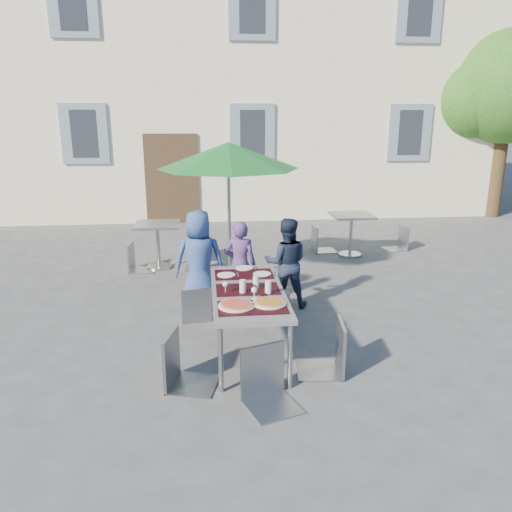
{
  "coord_description": "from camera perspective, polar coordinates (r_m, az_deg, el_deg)",
  "views": [
    {
      "loc": [
        -1.2,
        -5.03,
        2.64
      ],
      "look_at": [
        -0.57,
        1.12,
        0.88
      ],
      "focal_mm": 35.0,
      "sensor_mm": 36.0,
      "label": 1
    }
  ],
  "objects": [
    {
      "name": "chair_5",
      "position": [
        4.66,
        1.34,
        -9.91
      ],
      "size": [
        0.58,
        0.59,
        1.03
      ],
      "color": "gray",
      "rests_on": "ground"
    },
    {
      "name": "place_settings",
      "position": [
        6.17,
        -1.32,
        -1.85
      ],
      "size": [
        0.7,
        0.48,
        0.01
      ],
      "color": "white",
      "rests_on": "dining_table"
    },
    {
      "name": "chair_0",
      "position": [
        6.55,
        -6.99,
        -3.12
      ],
      "size": [
        0.46,
        0.46,
        0.89
      ],
      "color": "gray",
      "rests_on": "ground"
    },
    {
      "name": "cafe_table_0",
      "position": [
        8.92,
        -11.18,
        2.23
      ],
      "size": [
        0.76,
        0.76,
        0.81
      ],
      "color": "#B1B3BA",
      "rests_on": "ground"
    },
    {
      "name": "pizza_near_left",
      "position": [
        5.11,
        -2.26,
        -5.6
      ],
      "size": [
        0.38,
        0.38,
        0.03
      ],
      "color": "white",
      "rests_on": "dining_table"
    },
    {
      "name": "cafe_table_1",
      "position": [
        9.71,
        10.83,
        3.37
      ],
      "size": [
        0.76,
        0.76,
        0.82
      ],
      "color": "#B1B3BA",
      "rests_on": "ground"
    },
    {
      "name": "bg_chair_r_1",
      "position": [
        10.42,
        16.16,
        3.5
      ],
      "size": [
        0.44,
        0.44,
        0.89
      ],
      "color": "#91969D",
      "rests_on": "ground"
    },
    {
      "name": "glassware",
      "position": [
        5.47,
        -0.41,
        -3.43
      ],
      "size": [
        0.53,
        0.38,
        0.15
      ],
      "color": "silver",
      "rests_on": "dining_table"
    },
    {
      "name": "chair_3",
      "position": [
        4.99,
        -8.63,
        -8.18
      ],
      "size": [
        0.57,
        0.57,
        1.05
      ],
      "color": "gray",
      "rests_on": "ground"
    },
    {
      "name": "child_0",
      "position": [
        6.87,
        -6.5,
        -0.55
      ],
      "size": [
        0.7,
        0.46,
        1.41
      ],
      "primitive_type": "imported",
      "rotation": [
        0.0,
        0.0,
        3.13
      ],
      "color": "#304A86",
      "rests_on": "ground"
    },
    {
      "name": "chair_4",
      "position": [
        5.25,
        8.65,
        -6.88
      ],
      "size": [
        0.52,
        0.52,
        1.06
      ],
      "color": "gray",
      "rests_on": "ground"
    },
    {
      "name": "bg_chair_l_0",
      "position": [
        8.86,
        -13.59,
        1.8
      ],
      "size": [
        0.46,
        0.46,
        0.94
      ],
      "color": "gray",
      "rests_on": "ground"
    },
    {
      "name": "tree",
      "position": [
        14.77,
        26.94,
        16.61
      ],
      "size": [
        3.6,
        3.0,
        4.7
      ],
      "color": "#40301B",
      "rests_on": "ground"
    },
    {
      "name": "pizza_near_right",
      "position": [
        5.17,
        1.54,
        -5.34
      ],
      "size": [
        0.35,
        0.35,
        0.03
      ],
      "color": "white",
      "rests_on": "dining_table"
    },
    {
      "name": "dining_table",
      "position": [
        5.61,
        -0.96,
        -4.37
      ],
      "size": [
        0.8,
        1.85,
        0.76
      ],
      "color": "#4B4B50",
      "rests_on": "ground"
    },
    {
      "name": "ground",
      "position": [
        5.8,
        6.86,
        -11.29
      ],
      "size": [
        90.0,
        90.0,
        0.0
      ],
      "primitive_type": "plane",
      "color": "#464648",
      "rests_on": "ground"
    },
    {
      "name": "building",
      "position": [
        16.72,
        -1.9,
        23.45
      ],
      "size": [
        13.6,
        8.2,
        11.1
      ],
      "color": "beige",
      "rests_on": "ground"
    },
    {
      "name": "chair_1",
      "position": [
        6.48,
        0.3,
        -2.58
      ],
      "size": [
        0.58,
        0.58,
        1.0
      ],
      "color": "gray",
      "rests_on": "ground"
    },
    {
      "name": "child_2",
      "position": [
        6.99,
        3.47,
        -0.78
      ],
      "size": [
        0.66,
        0.43,
        1.28
      ],
      "primitive_type": "imported",
      "rotation": [
        0.0,
        0.0,
        3.02
      ],
      "color": "#192137",
      "rests_on": "ground"
    },
    {
      "name": "child_1",
      "position": [
        6.95,
        -1.84,
        -1.0
      ],
      "size": [
        0.49,
        0.36,
        1.24
      ],
      "primitive_type": "imported",
      "rotation": [
        0.0,
        0.0,
        2.99
      ],
      "color": "#50366E",
      "rests_on": "ground"
    },
    {
      "name": "bg_chair_r_0",
      "position": [
        8.77,
        -6.17,
        2.06
      ],
      "size": [
        0.45,
        0.44,
        0.96
      ],
      "color": "gray",
      "rests_on": "ground"
    },
    {
      "name": "chair_2",
      "position": [
        6.44,
        1.93,
        -3.22
      ],
      "size": [
        0.43,
        0.44,
        0.92
      ],
      "color": "gray",
      "rests_on": "ground"
    },
    {
      "name": "patio_umbrella",
      "position": [
        7.86,
        -3.19,
        11.21
      ],
      "size": [
        2.22,
        2.22,
        2.23
      ],
      "color": "#B1B3BA",
      "rests_on": "ground"
    },
    {
      "name": "bg_chair_l_1",
      "position": [
        9.94,
        7.34,
        3.81
      ],
      "size": [
        0.46,
        0.45,
        0.99
      ],
      "color": "#8F949A",
      "rests_on": "ground"
    }
  ]
}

